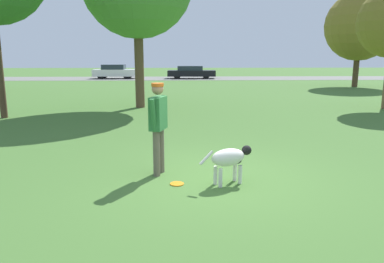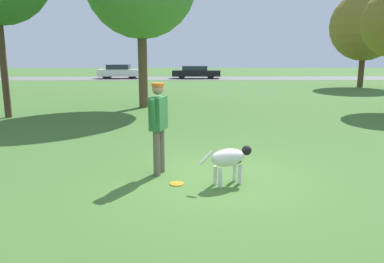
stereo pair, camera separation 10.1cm
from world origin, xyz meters
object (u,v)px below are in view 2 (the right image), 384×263
(frisbee, at_px, (177,184))
(parked_car_white, at_px, (120,71))
(dog, at_px, (230,159))
(tree_far_right, at_px, (365,26))
(parked_car_black, at_px, (196,72))
(person, at_px, (158,120))

(frisbee, xyz_separation_m, parked_car_white, (-6.11, 30.36, 0.66))
(dog, relative_size, frisbee, 4.08)
(parked_car_white, bearing_deg, tree_far_right, -27.13)
(frisbee, bearing_deg, dog, 0.73)
(parked_car_white, distance_m, parked_car_black, 7.38)
(person, xyz_separation_m, parked_car_white, (-5.77, 29.75, -0.39))
(parked_car_white, bearing_deg, frisbee, -77.70)
(tree_far_right, xyz_separation_m, parked_car_white, (-18.86, 10.05, -3.55))
(frisbee, bearing_deg, parked_car_black, 87.60)
(frisbee, height_order, parked_car_white, parked_car_white)
(dog, bearing_deg, person, 130.06)
(dog, bearing_deg, parked_car_white, 78.22)
(parked_car_black, bearing_deg, tree_far_right, -37.98)
(tree_far_right, distance_m, parked_car_white, 21.66)
(dog, distance_m, tree_far_right, 23.79)
(person, distance_m, dog, 1.54)
(person, distance_m, frisbee, 1.27)
(frisbee, xyz_separation_m, parked_car_black, (1.26, 30.09, 0.60))
(person, relative_size, parked_car_black, 0.38)
(dog, relative_size, tree_far_right, 0.15)
(parked_car_black, bearing_deg, frisbee, -89.98)
(dog, height_order, parked_car_white, parked_car_white)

